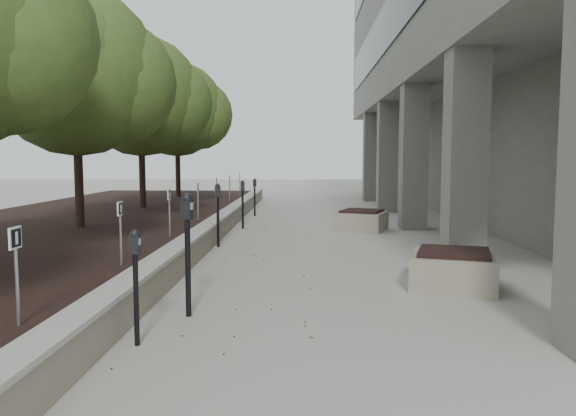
# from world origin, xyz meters

# --- Properties ---
(ground) EXTENTS (90.00, 90.00, 0.00)m
(ground) POSITION_xyz_m (0.00, 0.00, 0.00)
(ground) COLOR #9F9A92
(ground) RESTS_ON ground
(retaining_wall) EXTENTS (0.39, 26.00, 0.50)m
(retaining_wall) POSITION_xyz_m (-1.82, 9.00, 0.25)
(retaining_wall) COLOR gray
(retaining_wall) RESTS_ON ground
(planting_bed) EXTENTS (7.00, 26.00, 0.40)m
(planting_bed) POSITION_xyz_m (-5.50, 9.00, 0.20)
(planting_bed) COLOR black
(planting_bed) RESTS_ON ground
(crabapple_tree_3) EXTENTS (4.60, 4.00, 5.44)m
(crabapple_tree_3) POSITION_xyz_m (-4.80, 8.00, 3.12)
(crabapple_tree_3) COLOR #385420
(crabapple_tree_3) RESTS_ON planting_bed
(crabapple_tree_4) EXTENTS (4.60, 4.00, 5.44)m
(crabapple_tree_4) POSITION_xyz_m (-4.80, 13.00, 3.12)
(crabapple_tree_4) COLOR #385420
(crabapple_tree_4) RESTS_ON planting_bed
(crabapple_tree_5) EXTENTS (4.60, 4.00, 5.44)m
(crabapple_tree_5) POSITION_xyz_m (-4.80, 18.00, 3.12)
(crabapple_tree_5) COLOR #385420
(crabapple_tree_5) RESTS_ON planting_bed
(parking_sign_2) EXTENTS (0.04, 0.22, 0.96)m
(parking_sign_2) POSITION_xyz_m (-2.35, 0.50, 0.88)
(parking_sign_2) COLOR black
(parking_sign_2) RESTS_ON planting_bed
(parking_sign_3) EXTENTS (0.04, 0.22, 0.96)m
(parking_sign_3) POSITION_xyz_m (-2.35, 3.50, 0.88)
(parking_sign_3) COLOR black
(parking_sign_3) RESTS_ON planting_bed
(parking_sign_4) EXTENTS (0.04, 0.22, 0.96)m
(parking_sign_4) POSITION_xyz_m (-2.35, 6.50, 0.88)
(parking_sign_4) COLOR black
(parking_sign_4) RESTS_ON planting_bed
(parking_sign_5) EXTENTS (0.04, 0.22, 0.96)m
(parking_sign_5) POSITION_xyz_m (-2.35, 9.50, 0.88)
(parking_sign_5) COLOR black
(parking_sign_5) RESTS_ON planting_bed
(parking_sign_6) EXTENTS (0.04, 0.22, 0.96)m
(parking_sign_6) POSITION_xyz_m (-2.35, 12.50, 0.88)
(parking_sign_6) COLOR black
(parking_sign_6) RESTS_ON planting_bed
(parking_sign_7) EXTENTS (0.04, 0.22, 0.96)m
(parking_sign_7) POSITION_xyz_m (-2.35, 15.50, 0.88)
(parking_sign_7) COLOR black
(parking_sign_7) RESTS_ON planting_bed
(parking_sign_8) EXTENTS (0.04, 0.22, 0.96)m
(parking_sign_8) POSITION_xyz_m (-2.35, 18.50, 0.88)
(parking_sign_8) COLOR black
(parking_sign_8) RESTS_ON planting_bed
(parking_meter_1) EXTENTS (0.13, 0.10, 1.25)m
(parking_meter_1) POSITION_xyz_m (-1.40, 1.13, 0.63)
(parking_meter_1) COLOR black
(parking_meter_1) RESTS_ON ground
(parking_meter_2) EXTENTS (0.18, 0.16, 1.57)m
(parking_meter_2) POSITION_xyz_m (-1.08, 2.23, 0.78)
(parking_meter_2) COLOR black
(parking_meter_2) RESTS_ON ground
(parking_meter_3) EXTENTS (0.16, 0.14, 1.43)m
(parking_meter_3) POSITION_xyz_m (-1.55, 7.66, 0.71)
(parking_meter_3) COLOR black
(parking_meter_3) RESTS_ON ground
(parking_meter_4) EXTENTS (0.15, 0.12, 1.36)m
(parking_meter_4) POSITION_xyz_m (-1.35, 10.83, 0.68)
(parking_meter_4) COLOR black
(parking_meter_4) RESTS_ON ground
(parking_meter_5) EXTENTS (0.15, 0.13, 1.29)m
(parking_meter_5) POSITION_xyz_m (-1.32, 14.16, 0.64)
(parking_meter_5) COLOR black
(parking_meter_5) RESTS_ON ground
(planter_front) EXTENTS (1.54, 1.54, 0.58)m
(planter_front) POSITION_xyz_m (2.68, 3.91, 0.29)
(planter_front) COLOR gray
(planter_front) RESTS_ON ground
(planter_back) EXTENTS (1.57, 1.57, 0.57)m
(planter_back) POSITION_xyz_m (1.95, 10.60, 0.28)
(planter_back) COLOR gray
(planter_back) RESTS_ON ground
(berry_scatter) EXTENTS (3.30, 14.10, 0.02)m
(berry_scatter) POSITION_xyz_m (-0.10, 5.00, 0.01)
(berry_scatter) COLOR maroon
(berry_scatter) RESTS_ON ground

